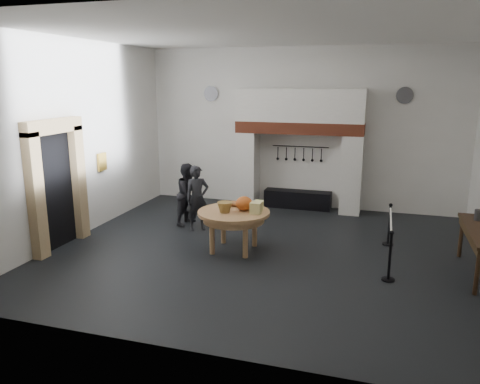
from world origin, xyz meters
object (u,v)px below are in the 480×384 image
(visitor_far, at_px, (189,194))
(barrier_post_far, at_px, (389,226))
(barrier_post_near, at_px, (390,257))
(work_table, at_px, (234,213))
(iron_range, at_px, (298,199))
(visitor_near, at_px, (197,198))

(visitor_far, xyz_separation_m, barrier_post_far, (4.87, -0.18, -0.33))
(barrier_post_near, distance_m, barrier_post_far, 2.00)
(visitor_far, bearing_deg, work_table, -118.27)
(iron_range, distance_m, barrier_post_near, 5.16)
(iron_range, height_order, work_table, work_table)
(work_table, height_order, barrier_post_far, barrier_post_far)
(work_table, distance_m, barrier_post_near, 3.29)
(visitor_near, height_order, barrier_post_near, visitor_near)
(work_table, xyz_separation_m, visitor_far, (-1.68, 1.49, -0.06))
(visitor_near, bearing_deg, barrier_post_far, -35.73)
(work_table, distance_m, visitor_near, 1.68)
(visitor_near, relative_size, barrier_post_far, 1.77)
(visitor_near, relative_size, barrier_post_near, 1.77)
(barrier_post_near, bearing_deg, visitor_near, 158.31)
(visitor_near, xyz_separation_m, visitor_far, (-0.40, 0.40, -0.01))
(visitor_far, bearing_deg, barrier_post_near, -100.77)
(visitor_far, distance_m, barrier_post_far, 4.89)
(work_table, xyz_separation_m, barrier_post_far, (3.20, 1.31, -0.39))
(work_table, height_order, barrier_post_near, barrier_post_near)
(visitor_near, bearing_deg, barrier_post_near, -60.25)
(barrier_post_near, bearing_deg, work_table, 167.80)
(work_table, relative_size, visitor_near, 0.96)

